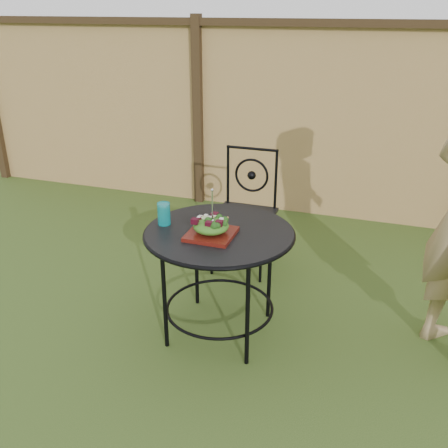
% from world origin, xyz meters
% --- Properties ---
extents(ground, '(60.00, 60.00, 0.00)m').
position_xyz_m(ground, '(0.00, 0.00, 0.00)').
color(ground, '#244014').
rests_on(ground, ground).
extents(fence, '(8.00, 0.12, 1.90)m').
position_xyz_m(fence, '(-0.00, 2.19, 0.95)').
color(fence, tan).
rests_on(fence, ground).
extents(patio_table, '(0.92, 0.92, 0.72)m').
position_xyz_m(patio_table, '(-0.31, -0.03, 0.59)').
color(patio_table, black).
rests_on(patio_table, ground).
extents(patio_chair, '(0.46, 0.46, 0.95)m').
position_xyz_m(patio_chair, '(-0.42, 0.92, 0.50)').
color(patio_chair, black).
rests_on(patio_chair, ground).
extents(salad_plate, '(0.27, 0.27, 0.02)m').
position_xyz_m(salad_plate, '(-0.33, -0.12, 0.74)').
color(salad_plate, '#400C09').
rests_on(salad_plate, patio_table).
extents(salad, '(0.21, 0.21, 0.08)m').
position_xyz_m(salad, '(-0.33, -0.12, 0.79)').
color(salad, '#235614').
rests_on(salad, salad_plate).
extents(fork, '(0.01, 0.01, 0.18)m').
position_xyz_m(fork, '(-0.32, -0.12, 0.92)').
color(fork, silver).
rests_on(fork, salad).
extents(drinking_glass, '(0.08, 0.08, 0.14)m').
position_xyz_m(drinking_glass, '(-0.67, -0.05, 0.79)').
color(drinking_glass, '#0B858A').
rests_on(drinking_glass, patio_table).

